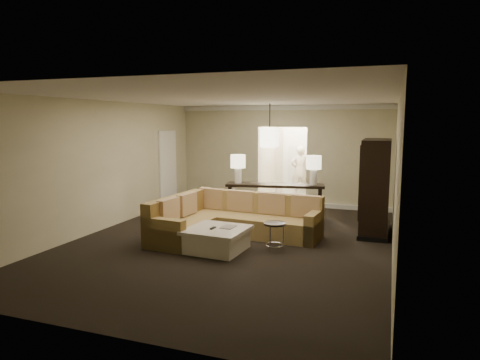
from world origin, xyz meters
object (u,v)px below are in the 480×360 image
at_px(sectional_sofa, 229,220).
at_px(coffee_table, 217,239).
at_px(drink_table, 275,230).
at_px(armoire, 375,189).
at_px(person, 300,169).
at_px(console_table, 275,199).

height_order(sectional_sofa, coffee_table, sectional_sofa).
bearing_deg(drink_table, armoire, 47.48).
bearing_deg(drink_table, person, 97.38).
relative_size(sectional_sofa, console_table, 1.31).
height_order(armoire, person, armoire).
distance_m(armoire, person, 4.70).
relative_size(sectional_sofa, drink_table, 6.00).
bearing_deg(armoire, sectional_sofa, -156.32).
bearing_deg(coffee_table, person, 87.93).
bearing_deg(coffee_table, sectional_sofa, 98.22).
relative_size(sectional_sofa, person, 1.75).
xyz_separation_m(coffee_table, console_table, (0.38, 2.68, 0.31)).
bearing_deg(person, sectional_sofa, 66.17).
bearing_deg(console_table, coffee_table, -108.57).
distance_m(sectional_sofa, drink_table, 1.27).
bearing_deg(console_table, armoire, -21.95).
height_order(coffee_table, armoire, armoire).
bearing_deg(armoire, drink_table, -132.52).
xyz_separation_m(console_table, drink_table, (0.61, -2.28, -0.16)).
relative_size(console_table, drink_table, 4.59).
distance_m(sectional_sofa, coffee_table, 1.01).
bearing_deg(coffee_table, console_table, 82.00).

